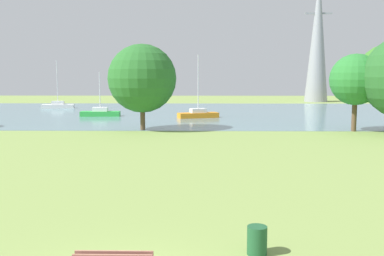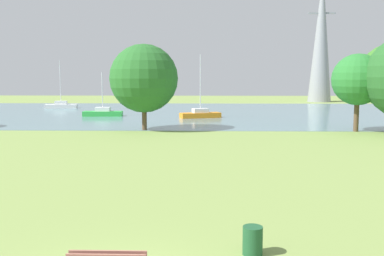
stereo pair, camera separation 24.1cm
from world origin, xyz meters
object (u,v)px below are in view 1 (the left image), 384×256
sailboat_orange (198,114)px  tree_east_near (356,80)px  litter_bin (257,240)px  sailboat_white (58,105)px  electricity_pylon (318,37)px  tree_mid_shore (142,78)px  sailboat_green (100,113)px

sailboat_orange → tree_east_near: 19.26m
litter_bin → sailboat_orange: sailboat_orange is taller
sailboat_white → electricity_pylon: electricity_pylon is taller
sailboat_orange → tree_mid_shore: (-5.06, -11.98, 4.26)m
sailboat_green → electricity_pylon: 48.56m
sailboat_orange → electricity_pylon: electricity_pylon is taller
sailboat_orange → tree_mid_shore: 13.69m
tree_mid_shore → tree_east_near: size_ratio=1.13×
litter_bin → tree_east_near: (12.31, 27.80, 4.23)m
tree_mid_shore → tree_east_near: tree_mid_shore is taller
sailboat_white → tree_east_near: size_ratio=1.05×
sailboat_white → sailboat_orange: sailboat_orange is taller
sailboat_green → sailboat_orange: size_ratio=0.73×
litter_bin → sailboat_green: bearing=108.2°
sailboat_green → tree_east_near: tree_east_near is taller
sailboat_white → sailboat_green: (9.52, -13.28, -0.02)m
litter_bin → sailboat_orange: (-1.76, 40.28, 0.07)m
sailboat_white → sailboat_orange: bearing=-35.1°
litter_bin → sailboat_green: 44.41m
sailboat_green → electricity_pylon: size_ratio=0.22×
sailboat_green → electricity_pylon: electricity_pylon is taller
sailboat_white → tree_mid_shore: size_ratio=0.93×
sailboat_white → tree_east_near: sailboat_white is taller
sailboat_orange → tree_mid_shore: tree_mid_shore is taller
sailboat_white → sailboat_green: bearing=-54.4°
litter_bin → tree_mid_shore: (-6.82, 28.30, 4.33)m
sailboat_green → litter_bin: bearing=-71.8°
litter_bin → electricity_pylon: size_ratio=0.03×
litter_bin → sailboat_white: bearing=112.9°
tree_mid_shore → electricity_pylon: (27.75, 45.59, 7.64)m
litter_bin → sailboat_white: 60.20m
litter_bin → electricity_pylon: bearing=74.2°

